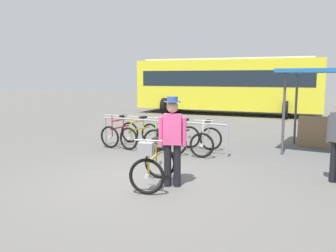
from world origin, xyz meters
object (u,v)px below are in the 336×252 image
racked_bike_lime (161,137)px  person_with_featured_bike (172,138)px  racked_bike_white (206,140)px  featured_bicycle (153,164)px  racked_bike_black (183,139)px  racked_bike_yellow (140,135)px  bus_distant (227,83)px  racked_bike_red (120,133)px

racked_bike_lime → person_with_featured_bike: 3.53m
racked_bike_white → featured_bicycle: bearing=-93.8°
racked_bike_black → person_with_featured_bike: size_ratio=0.67×
racked_bike_yellow → bus_distant: 10.34m
racked_bike_red → bus_distant: 10.34m
racked_bike_red → racked_bike_white: (2.79, -0.24, 0.00)m
racked_bike_lime → racked_bike_white: bearing=-5.0°
racked_bike_red → racked_bike_black: bearing=-5.0°
racked_bike_red → bus_distant: bearing=83.1°
racked_bike_red → racked_bike_yellow: size_ratio=0.99×
racked_bike_lime → person_with_featured_bike: size_ratio=0.66×
racked_bike_white → person_with_featured_bike: (0.11, -3.01, 0.58)m
bus_distant → racked_bike_black: bearing=-85.3°
featured_bicycle → racked_bike_yellow: bearing=119.1°
racked_bike_black → racked_bike_red: bearing=175.0°
racked_bike_red → racked_bike_black: size_ratio=1.03×
racked_bike_black → featured_bicycle: bearing=-81.5°
racked_bike_red → racked_bike_lime: 1.40m
featured_bicycle → racked_bike_red: bearing=126.8°
person_with_featured_bike → featured_bicycle: bearing=-149.6°
racked_bike_red → racked_bike_yellow: (0.70, -0.06, 0.00)m
racked_bike_lime → featured_bicycle: 3.53m
racked_bike_black → racked_bike_white: same height
racked_bike_yellow → racked_bike_lime: same height
racked_bike_white → featured_bicycle: size_ratio=0.91×
featured_bicycle → bus_distant: 13.75m
racked_bike_lime → bus_distant: bus_distant is taller
racked_bike_black → person_with_featured_bike: 3.23m
racked_bike_black → racked_bike_white: 0.70m
racked_bike_black → person_with_featured_bike: (0.81, -3.07, 0.58)m
featured_bicycle → racked_bike_white: bearing=86.2°
racked_bike_red → racked_bike_white: bearing=-5.0°
racked_bike_black → racked_bike_yellow: bearing=175.0°
racked_bike_lime → racked_bike_white: (1.39, -0.12, 0.00)m
person_with_featured_bike → racked_bike_white: bearing=92.2°
racked_bike_white → bus_distant: 10.62m
racked_bike_black → bus_distant: bus_distant is taller
racked_bike_yellow → featured_bicycle: (1.88, -3.39, 0.08)m
racked_bike_red → racked_bike_yellow: bearing=-5.0°
racked_bike_black → bus_distant: 10.48m
racked_bike_yellow → racked_bike_black: size_ratio=1.05×
racked_bike_red → featured_bicycle: size_ratio=0.97×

